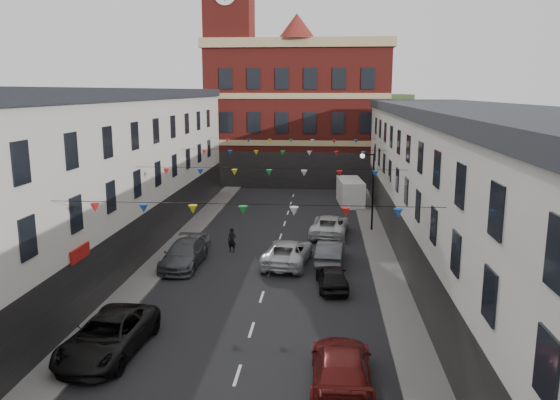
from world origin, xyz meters
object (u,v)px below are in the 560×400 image
(car_left_d, at_px, (184,254))
(car_right_c, at_px, (341,368))
(car_right_f, at_px, (330,225))
(white_van, at_px, (350,192))
(car_right_e, at_px, (330,252))
(car_left_c, at_px, (108,336))
(car_left_e, at_px, (193,244))
(car_right_d, at_px, (332,277))
(moving_car, at_px, (288,252))
(street_lamp, at_px, (370,181))
(pedestrian, at_px, (232,240))

(car_left_d, height_order, car_right_c, car_right_c)
(car_right_f, height_order, white_van, white_van)
(car_right_e, bearing_deg, car_right_f, -84.99)
(car_left_c, distance_m, car_left_e, 14.02)
(car_left_c, relative_size, car_right_d, 1.46)
(car_right_d, distance_m, moving_car, 4.86)
(car_left_c, distance_m, moving_car, 13.90)
(street_lamp, relative_size, car_left_c, 1.05)
(car_left_e, distance_m, car_right_f, 10.46)
(pedestrian, bearing_deg, car_right_f, 51.94)
(car_right_f, relative_size, pedestrian, 3.41)
(car_right_d, bearing_deg, street_lamp, -108.65)
(car_right_f, height_order, pedestrian, pedestrian)
(moving_car, bearing_deg, street_lamp, -117.04)
(car_left_d, distance_m, car_right_c, 16.05)
(moving_car, bearing_deg, car_right_d, 130.17)
(car_right_c, bearing_deg, car_left_c, -10.74)
(car_right_e, relative_size, white_van, 0.83)
(car_left_e, relative_size, car_right_e, 0.86)
(car_left_c, bearing_deg, car_left_d, 92.88)
(car_right_c, xyz_separation_m, car_right_e, (-0.28, 14.51, -0.05))
(car_right_c, bearing_deg, car_left_d, -54.75)
(car_left_e, height_order, car_right_f, car_right_f)
(car_left_c, height_order, car_right_c, car_left_c)
(car_left_d, distance_m, car_right_d, 9.49)
(car_left_d, bearing_deg, car_right_f, 42.54)
(car_right_e, distance_m, pedestrian, 6.78)
(street_lamp, xyz_separation_m, car_right_e, (-2.95, -8.05, -3.17))
(car_right_d, bearing_deg, moving_car, -61.95)
(car_left_d, xyz_separation_m, car_right_c, (9.19, -13.16, 0.02))
(car_left_d, height_order, moving_car, moving_car)
(car_right_d, bearing_deg, pedestrian, -49.61)
(car_right_c, bearing_deg, pedestrian, -67.25)
(car_right_d, bearing_deg, car_left_c, 36.39)
(street_lamp, bearing_deg, car_right_f, -154.65)
(street_lamp, xyz_separation_m, moving_car, (-5.58, -8.42, -3.13))
(white_van, bearing_deg, car_right_f, -104.91)
(car_right_d, height_order, pedestrian, pedestrian)
(street_lamp, relative_size, car_right_c, 1.11)
(car_right_c, height_order, pedestrian, pedestrian)
(car_left_d, height_order, car_right_f, car_right_f)
(street_lamp, distance_m, car_right_c, 22.92)
(car_left_d, height_order, pedestrian, pedestrian)
(car_right_c, xyz_separation_m, pedestrian, (-6.78, 16.42, 0.03))
(car_left_e, height_order, moving_car, moving_car)
(car_left_e, relative_size, car_right_d, 0.98)
(car_left_d, relative_size, pedestrian, 3.22)
(car_left_e, bearing_deg, white_van, 62.29)
(car_right_e, bearing_deg, moving_car, 13.08)
(car_left_c, relative_size, moving_car, 1.03)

